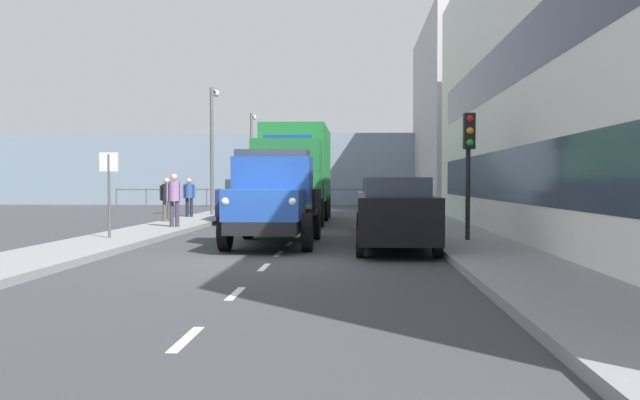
# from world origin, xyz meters

# --- Properties ---
(ground_plane) EXTENTS (80.00, 80.00, 0.00)m
(ground_plane) POSITION_xyz_m (0.00, -8.82, 0.00)
(ground_plane) COLOR #38383D
(sidewalk_left) EXTENTS (2.11, 40.58, 0.15)m
(sidewalk_left) POSITION_xyz_m (-4.66, -8.82, 0.07)
(sidewalk_left) COLOR gray
(sidewalk_left) RESTS_ON ground_plane
(sidewalk_right) EXTENTS (2.11, 40.58, 0.15)m
(sidewalk_right) POSITION_xyz_m (4.66, -8.82, 0.07)
(sidewalk_right) COLOR gray
(sidewalk_right) RESTS_ON ground_plane
(road_centreline_markings) EXTENTS (0.12, 37.42, 0.01)m
(road_centreline_markings) POSITION_xyz_m (0.00, -8.87, 0.00)
(road_centreline_markings) COLOR silver
(road_centreline_markings) RESTS_ON ground_plane
(building_far_block) EXTENTS (7.81, 13.90, 10.97)m
(building_far_block) POSITION_xyz_m (-9.62, -26.27, 5.49)
(building_far_block) COLOR #B7B2B7
(building_far_block) RESTS_ON ground_plane
(sea_horizon) EXTENTS (80.00, 0.80, 5.00)m
(sea_horizon) POSITION_xyz_m (0.00, -32.11, 2.50)
(sea_horizon) COLOR gray
(sea_horizon) RESTS_ON ground_plane
(seawall_railing) EXTENTS (28.08, 0.08, 1.20)m
(seawall_railing) POSITION_xyz_m (-0.00, -28.51, 0.92)
(seawall_railing) COLOR #4C5156
(seawall_railing) RESTS_ON ground_plane
(truck_vintage_blue) EXTENTS (2.17, 5.64, 2.43)m
(truck_vintage_blue) POSITION_xyz_m (0.36, -3.12, 1.18)
(truck_vintage_blue) COLOR black
(truck_vintage_blue) RESTS_ON ground_plane
(lorry_cargo_green) EXTENTS (2.58, 8.20, 3.87)m
(lorry_cargo_green) POSITION_xyz_m (0.72, -12.84, 2.08)
(lorry_cargo_green) COLOR #1E7033
(lorry_cargo_green) RESTS_ON ground_plane
(car_black_kerbside_near) EXTENTS (1.83, 4.42, 1.72)m
(car_black_kerbside_near) POSITION_xyz_m (-2.66, -2.01, 0.90)
(car_black_kerbside_near) COLOR black
(car_black_kerbside_near) RESTS_ON ground_plane
(car_grey_kerbside_1) EXTENTS (1.81, 4.41, 1.72)m
(car_grey_kerbside_1) POSITION_xyz_m (-2.66, -7.43, 0.90)
(car_grey_kerbside_1) COLOR slate
(car_grey_kerbside_1) RESTS_ON ground_plane
(car_navy_oppositeside_0) EXTENTS (1.98, 3.91, 1.72)m
(car_navy_oppositeside_0) POSITION_xyz_m (2.66, -13.00, 0.90)
(car_navy_oppositeside_0) COLOR navy
(car_navy_oppositeside_0) RESTS_ON ground_plane
(pedestrian_couple_b) EXTENTS (0.53, 0.34, 1.73)m
(pedestrian_couple_b) POSITION_xyz_m (4.23, -7.78, 1.17)
(pedestrian_couple_b) COLOR #383342
(pedestrian_couple_b) RESTS_ON sidewalk_right
(pedestrian_with_bag) EXTENTS (0.53, 0.34, 1.61)m
(pedestrian_with_bag) POSITION_xyz_m (5.33, -10.63, 1.09)
(pedestrian_with_bag) COLOR #4C473D
(pedestrian_with_bag) RESTS_ON sidewalk_right
(pedestrian_strolling) EXTENTS (0.53, 0.34, 1.62)m
(pedestrian_strolling) POSITION_xyz_m (5.32, -13.82, 1.10)
(pedestrian_strolling) COLOR black
(pedestrian_strolling) RESTS_ON sidewalk_right
(traffic_light_near) EXTENTS (0.28, 0.41, 3.20)m
(traffic_light_near) POSITION_xyz_m (-4.58, -3.34, 2.47)
(traffic_light_near) COLOR black
(traffic_light_near) RESTS_ON sidewalk_left
(lamp_post_promenade) EXTENTS (0.32, 1.14, 5.72)m
(lamp_post_promenade) POSITION_xyz_m (4.76, -15.89, 3.61)
(lamp_post_promenade) COLOR #59595B
(lamp_post_promenade) RESTS_ON sidewalk_right
(lamp_post_far) EXTENTS (0.32, 1.14, 5.63)m
(lamp_post_far) POSITION_xyz_m (4.63, -26.09, 3.56)
(lamp_post_far) COLOR #59595B
(lamp_post_far) RESTS_ON sidewalk_right
(street_sign) EXTENTS (0.50, 0.07, 2.25)m
(street_sign) POSITION_xyz_m (4.76, -3.53, 1.68)
(street_sign) COLOR #4C4C4C
(street_sign) RESTS_ON sidewalk_right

